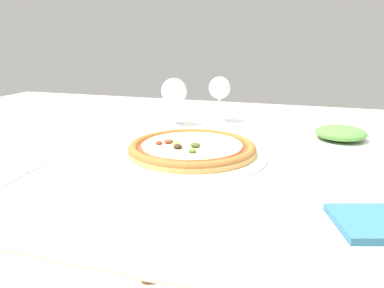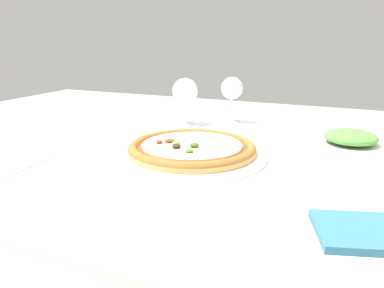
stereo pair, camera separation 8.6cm
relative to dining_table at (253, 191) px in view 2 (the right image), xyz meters
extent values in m
cube|color=brown|center=(0.00, 0.00, 0.07)|extent=(1.08, 0.93, 0.04)
cube|color=silver|center=(0.00, 0.00, 0.09)|extent=(1.18, 1.03, 0.01)
cylinder|color=brown|center=(-0.48, 0.41, -0.30)|extent=(0.06, 0.06, 0.70)
cylinder|color=white|center=(-0.13, -0.07, 0.10)|extent=(0.35, 0.35, 0.01)
cylinder|color=tan|center=(-0.13, -0.07, 0.11)|extent=(0.30, 0.30, 0.01)
torus|color=#935B28|center=(-0.13, -0.07, 0.11)|extent=(0.30, 0.30, 0.02)
cylinder|color=#BC381E|center=(-0.13, -0.07, 0.11)|extent=(0.25, 0.25, 0.00)
cylinder|color=beige|center=(-0.13, -0.07, 0.12)|extent=(0.23, 0.23, 0.00)
ellipsoid|color=#A83323|center=(-0.21, -0.09, 0.12)|extent=(0.02, 0.02, 0.01)
ellipsoid|color=#4C7A33|center=(-0.11, -0.13, 0.12)|extent=(0.02, 0.02, 0.01)
ellipsoid|color=#2D2319|center=(-0.15, -0.11, 0.12)|extent=(0.02, 0.02, 0.01)
ellipsoid|color=#BC9342|center=(-0.16, -0.09, 0.12)|extent=(0.02, 0.02, 0.01)
ellipsoid|color=#425123|center=(-0.12, -0.09, 0.13)|extent=(0.02, 0.02, 0.01)
ellipsoid|color=#A83323|center=(-0.19, -0.08, 0.12)|extent=(0.02, 0.02, 0.01)
ellipsoid|color=#425123|center=(-0.19, -0.07, 0.12)|extent=(0.02, 0.02, 0.01)
cube|color=silver|center=(-0.42, -0.33, 0.09)|extent=(0.03, 0.11, 0.00)
cube|color=silver|center=(-0.43, -0.27, 0.09)|extent=(0.03, 0.02, 0.00)
cube|color=silver|center=(-0.44, -0.24, 0.09)|extent=(0.01, 0.05, 0.00)
cube|color=silver|center=(-0.44, -0.24, 0.09)|extent=(0.01, 0.05, 0.00)
cube|color=silver|center=(-0.43, -0.24, 0.09)|extent=(0.01, 0.05, 0.00)
cube|color=silver|center=(-0.42, -0.24, 0.09)|extent=(0.01, 0.05, 0.00)
cylinder|color=silver|center=(-0.28, 0.23, 0.09)|extent=(0.06, 0.06, 0.00)
cylinder|color=silver|center=(-0.28, 0.23, 0.13)|extent=(0.01, 0.01, 0.07)
sphere|color=silver|center=(-0.28, 0.23, 0.20)|extent=(0.08, 0.08, 0.08)
cylinder|color=silver|center=(-0.16, 0.32, 0.09)|extent=(0.06, 0.06, 0.00)
cylinder|color=silver|center=(-0.16, 0.32, 0.13)|extent=(0.01, 0.01, 0.08)
sphere|color=silver|center=(-0.16, 0.32, 0.20)|extent=(0.07, 0.07, 0.07)
cylinder|color=white|center=(0.20, 0.16, 0.10)|extent=(0.22, 0.22, 0.01)
ellipsoid|color=#4C8438|center=(0.20, 0.16, 0.12)|extent=(0.13, 0.13, 0.04)
cube|color=#2D607A|center=(0.24, -0.30, 0.10)|extent=(0.18, 0.15, 0.01)
camera|label=1|loc=(0.12, -0.86, 0.36)|focal=35.00mm
camera|label=2|loc=(0.20, -0.83, 0.36)|focal=35.00mm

